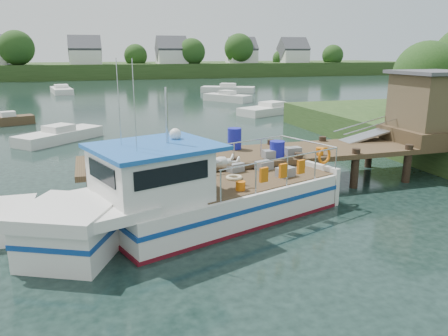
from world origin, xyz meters
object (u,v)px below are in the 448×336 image
object	(u,v)px
dock	(381,125)
moored_b	(227,97)
moored_rowboat	(8,120)
moored_d	(62,90)
moored_a	(59,135)
lobster_boat	(190,198)
moored_far	(228,89)
moored_c	(272,109)

from	to	relation	value
dock	moored_b	world-z (taller)	dock
moored_b	moored_rowboat	bearing A→B (deg)	-133.21
moored_rowboat	moored_d	world-z (taller)	moored_d
moored_rowboat	moored_a	xyz separation A→B (m)	(3.90, -7.57, -0.00)
lobster_boat	moored_rowboat	bearing A→B (deg)	91.18
moored_rowboat	moored_b	distance (m)	22.80
moored_rowboat	moored_d	size ratio (longest dim) A/B	0.53
moored_rowboat	moored_d	distance (m)	26.14
lobster_boat	moored_b	distance (m)	35.35
lobster_boat	moored_rowboat	size ratio (longest dim) A/B	2.85
moored_far	moored_c	size ratio (longest dim) A/B	1.06
moored_rowboat	moored_b	size ratio (longest dim) A/B	0.67
moored_far	moored_d	world-z (taller)	moored_far
moored_far	moored_b	distance (m)	11.00
moored_b	moored_far	bearing A→B (deg)	91.61
dock	moored_far	size ratio (longest dim) A/B	2.26
dock	lobster_boat	distance (m)	9.81
moored_a	moored_far	bearing A→B (deg)	31.72
lobster_boat	moored_rowboat	xyz separation A→B (m)	(-8.44, 22.98, -0.56)
moored_rowboat	moored_c	bearing A→B (deg)	10.24
dock	moored_c	distance (m)	20.03
moored_a	moored_b	bearing A→B (deg)	24.21
dock	moored_d	xyz separation A→B (m)	(-14.99, 45.74, -1.82)
moored_b	moored_c	xyz separation A→B (m)	(0.78, -10.40, -0.06)
moored_a	moored_c	xyz separation A→B (m)	(17.22, 7.47, 0.01)
lobster_boat	moored_c	world-z (taller)	lobster_boat
moored_rowboat	moored_d	bearing A→B (deg)	94.78
moored_rowboat	moored_far	distance (m)	31.57
dock	lobster_boat	world-z (taller)	lobster_boat
moored_rowboat	moored_a	distance (m)	8.51
moored_far	lobster_boat	bearing A→B (deg)	-97.68
lobster_boat	moored_d	size ratio (longest dim) A/B	1.51
lobster_boat	moored_b	world-z (taller)	lobster_boat
moored_c	moored_d	xyz separation A→B (m)	(-18.52, 26.11, 0.03)
dock	moored_d	world-z (taller)	dock
moored_rowboat	moored_far	bearing A→B (deg)	51.57
moored_rowboat	moored_b	xyz separation A→B (m)	(20.34, 10.30, 0.07)
lobster_boat	moored_d	world-z (taller)	lobster_boat
lobster_boat	moored_c	size ratio (longest dim) A/B	1.51
moored_c	moored_d	world-z (taller)	moored_d
lobster_boat	moored_far	xyz separation A→B (m)	(15.36, 43.72, -0.49)
moored_far	moored_d	bearing A→B (deg)	177.70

